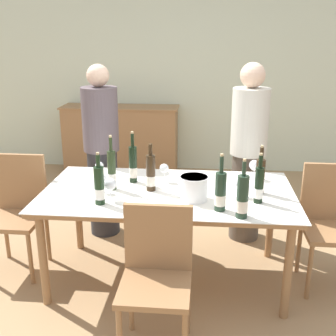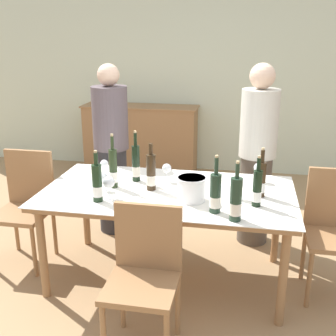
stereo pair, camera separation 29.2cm
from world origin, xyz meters
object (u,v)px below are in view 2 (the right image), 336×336
(wine_bottle_2, at_px, (151,173))
(wine_bottle_5, at_px, (113,169))
(wine_bottle_6, at_px, (136,164))
(chair_right_end, at_px, (335,224))
(chair_near_front, at_px, (145,269))
(wine_glass_4, at_px, (167,169))
(wine_bottle_1, at_px, (257,189))
(wine_glass_1, at_px, (104,165))
(wine_bottle_4, at_px, (215,194))
(person_host, at_px, (112,151))
(wine_bottle_7, at_px, (261,180))
(dining_table, at_px, (168,199))
(wine_glass_5, at_px, (109,183))
(ice_bucket, at_px, (192,188))
(wine_glass_0, at_px, (259,168))
(wine_glass_3, at_px, (238,186))
(wine_bottle_3, at_px, (236,201))
(person_guest_left, at_px, (257,157))
(sideboard_cabinet, at_px, (141,139))
(chair_left_end, at_px, (26,200))
(wine_bottle_0, at_px, (97,184))

(wine_bottle_2, bearing_deg, wine_bottle_5, 178.75)
(wine_bottle_2, bearing_deg, wine_bottle_6, 133.06)
(chair_right_end, distance_m, chair_near_front, 1.49)
(wine_glass_4, bearing_deg, wine_bottle_5, -151.85)
(wine_bottle_1, relative_size, wine_glass_1, 2.61)
(wine_bottle_4, bearing_deg, chair_right_end, 25.79)
(chair_right_end, height_order, person_host, person_host)
(wine_bottle_7, bearing_deg, wine_bottle_4, -130.79)
(wine_bottle_2, relative_size, wine_glass_4, 2.44)
(dining_table, distance_m, wine_glass_5, 0.48)
(wine_glass_4, height_order, person_host, person_host)
(ice_bucket, bearing_deg, wine_glass_4, 124.76)
(wine_glass_0, bearing_deg, chair_right_end, -23.90)
(wine_glass_3, height_order, wine_glass_4, wine_glass_4)
(wine_bottle_3, relative_size, wine_glass_5, 2.41)
(wine_bottle_6, xyz_separation_m, person_guest_left, (0.95, 0.61, -0.06))
(wine_bottle_5, relative_size, wine_glass_1, 3.05)
(person_host, bearing_deg, wine_glass_4, -40.99)
(wine_bottle_2, bearing_deg, wine_glass_3, -5.14)
(wine_bottle_2, height_order, chair_near_front, wine_bottle_2)
(sideboard_cabinet, height_order, person_host, person_host)
(wine_bottle_3, height_order, chair_right_end, wine_bottle_3)
(wine_bottle_1, xyz_separation_m, wine_bottle_3, (-0.13, -0.26, 0.01))
(wine_bottle_4, bearing_deg, wine_bottle_5, 157.76)
(wine_bottle_7, bearing_deg, wine_bottle_1, -98.57)
(wine_bottle_5, height_order, person_guest_left, person_guest_left)
(wine_glass_3, bearing_deg, wine_bottle_6, 163.98)
(wine_bottle_5, distance_m, chair_left_end, 0.89)
(wine_bottle_7, distance_m, person_host, 1.56)
(wine_bottle_2, relative_size, person_host, 0.22)
(wine_bottle_6, xyz_separation_m, wine_glass_3, (0.81, -0.23, -0.04))
(chair_near_front, bearing_deg, wine_bottle_4, 48.03)
(wine_bottle_3, relative_size, wine_glass_3, 2.83)
(wine_bottle_0, bearing_deg, wine_glass_0, 29.41)
(wine_glass_4, xyz_separation_m, wine_glass_5, (-0.34, -0.43, 0.01))
(person_guest_left, bearing_deg, chair_near_front, -113.21)
(wine_bottle_7, distance_m, wine_glass_3, 0.18)
(wine_bottle_3, xyz_separation_m, person_guest_left, (0.14, 1.21, -0.05))
(wine_bottle_1, relative_size, chair_near_front, 0.40)
(sideboard_cabinet, distance_m, chair_right_end, 3.32)
(wine_bottle_5, bearing_deg, wine_bottle_0, -94.37)
(wine_bottle_5, bearing_deg, wine_glass_0, 17.04)
(wine_glass_4, distance_m, chair_near_front, 1.00)
(wine_bottle_6, bearing_deg, wine_glass_5, -103.33)
(chair_right_end, bearing_deg, wine_bottle_5, -177.08)
(wine_bottle_2, distance_m, wine_glass_0, 0.87)
(ice_bucket, xyz_separation_m, chair_left_end, (-1.43, 0.25, -0.30))
(wine_bottle_6, height_order, wine_glass_0, wine_bottle_6)
(wine_bottle_4, bearing_deg, wine_glass_1, 149.41)
(sideboard_cabinet, distance_m, wine_bottle_0, 2.98)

